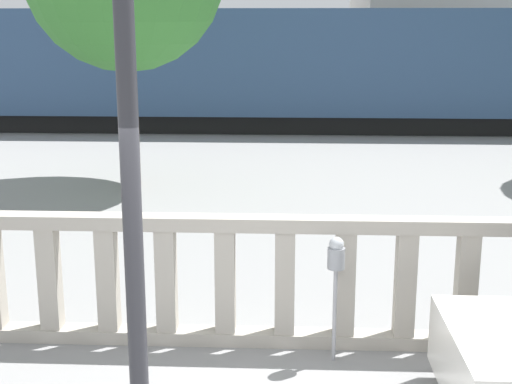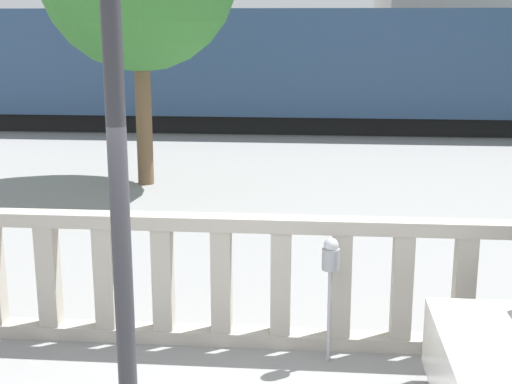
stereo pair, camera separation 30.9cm
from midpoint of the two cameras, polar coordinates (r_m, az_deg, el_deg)
balustrade at (r=7.31m, az=-1.30°, el=-7.17°), size 15.10×0.24×1.37m
lamppost at (r=5.40m, az=-11.97°, el=8.95°), size 0.34×0.34×5.72m
parking_meter at (r=6.87m, az=5.13°, el=-5.67°), size 0.17×0.17×1.27m
train_near at (r=22.03m, az=5.66°, el=9.92°), size 25.27×3.18×4.20m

